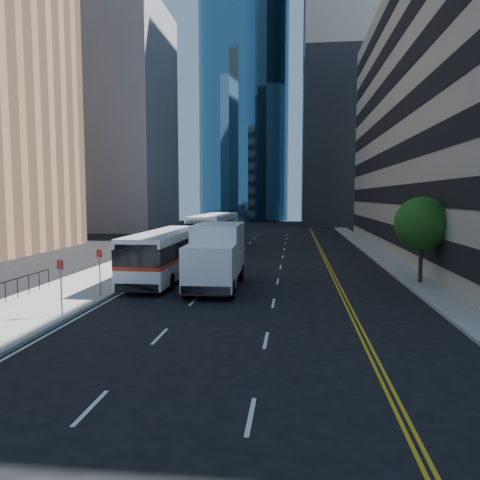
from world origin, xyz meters
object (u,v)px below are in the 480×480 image
(street_tree, at_px, (422,224))
(box_truck, at_px, (216,255))
(bus_rear, at_px, (215,230))
(bus_front, at_px, (166,253))

(street_tree, bearing_deg, box_truck, -168.49)
(street_tree, xyz_separation_m, box_truck, (-11.93, -2.43, -1.72))
(street_tree, relative_size, bus_rear, 0.38)
(street_tree, bearing_deg, bus_rear, 130.51)
(bus_front, relative_size, box_truck, 1.54)
(bus_front, bearing_deg, bus_rear, 89.57)
(street_tree, xyz_separation_m, bus_front, (-15.60, 0.14, -1.98))
(street_tree, height_order, box_truck, street_tree)
(bus_front, height_order, box_truck, box_truck)
(street_tree, xyz_separation_m, bus_rear, (-15.60, 18.26, -1.76))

